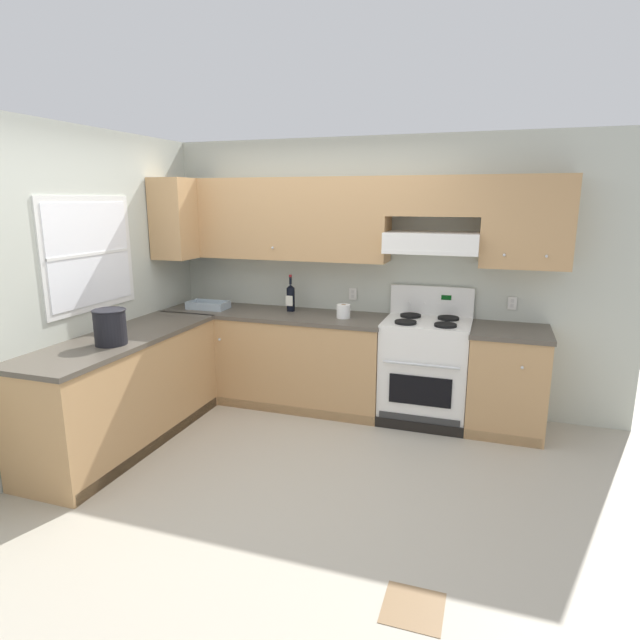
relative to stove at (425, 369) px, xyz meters
name	(u,v)px	position (x,y,z in m)	size (l,w,h in m)	color
ground_plane	(265,464)	(-1.03, -1.25, -0.48)	(7.04, 7.04, 0.00)	#B2AA99
floor_accent_tile	(413,607)	(0.27, -2.35, -0.48)	(0.30, 0.30, 0.01)	olive
wall_back	(366,254)	(-0.63, 0.27, 1.00)	(4.68, 0.57, 2.55)	beige
wall_left	(100,277)	(-2.62, -1.03, 0.87)	(0.47, 4.00, 2.55)	beige
counter_back_run	(322,362)	(-0.98, -0.01, -0.03)	(3.60, 0.65, 0.91)	tan
counter_left_run	(125,391)	(-2.27, -1.26, -0.03)	(0.63, 1.91, 0.91)	tan
stove	(425,369)	(0.00, 0.00, 0.00)	(0.76, 0.62, 1.20)	white
wine_bottle	(291,297)	(-1.34, 0.10, 0.57)	(0.08, 0.08, 0.36)	black
bowl	(208,306)	(-2.17, -0.06, 0.46)	(0.40, 0.22, 0.07)	#9EADB7
bucket	(110,326)	(-2.18, -1.46, 0.57)	(0.25, 0.25, 0.27)	black
paper_towel_roll	(343,311)	(-0.77, -0.03, 0.49)	(0.13, 0.13, 0.13)	white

